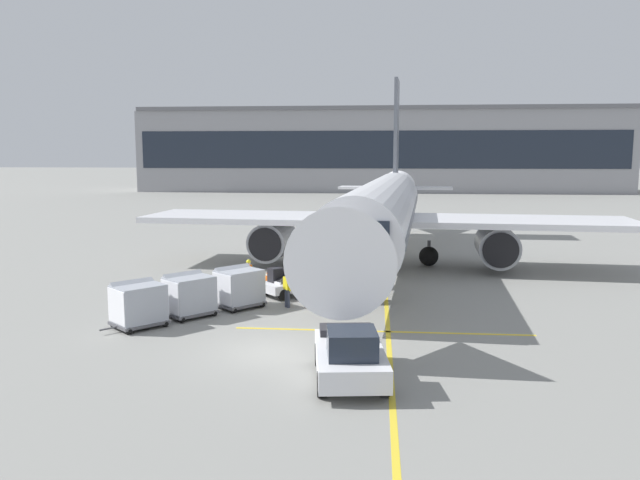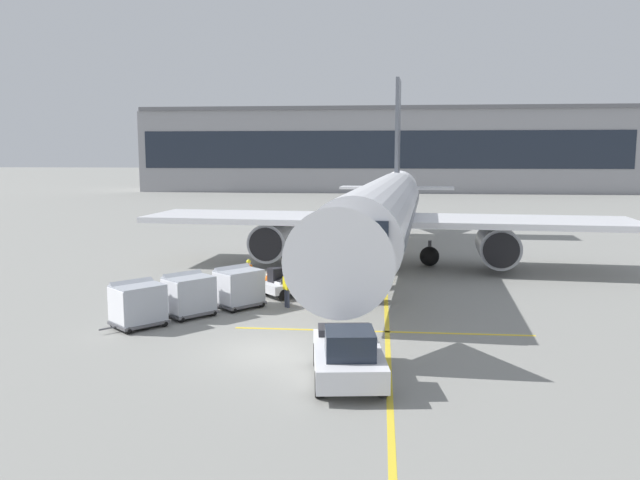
% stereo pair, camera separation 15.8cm
% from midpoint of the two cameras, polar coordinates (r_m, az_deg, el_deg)
% --- Properties ---
extents(ground_plane, '(600.00, 600.00, 0.00)m').
position_cam_midpoint_polar(ground_plane, '(22.98, -4.54, -10.13)').
color(ground_plane, gray).
extents(parked_airplane, '(30.54, 40.38, 13.39)m').
position_cam_midpoint_polar(parked_airplane, '(39.46, 5.59, 2.57)').
color(parked_airplane, white).
rests_on(parked_airplane, ground).
extents(belt_loader, '(4.83, 4.60, 2.71)m').
position_cam_midpoint_polar(belt_loader, '(31.97, -2.08, -3.46)').
color(belt_loader, silver).
rests_on(belt_loader, ground).
extents(baggage_cart_lead, '(2.52, 2.57, 1.91)m').
position_cam_midpoint_polar(baggage_cart_lead, '(29.33, -7.57, -4.20)').
color(baggage_cart_lead, '#515156').
rests_on(baggage_cart_lead, ground).
extents(baggage_cart_second, '(2.52, 2.57, 1.91)m').
position_cam_midpoint_polar(baggage_cart_second, '(28.11, -12.00, -4.83)').
color(baggage_cart_second, '#515156').
rests_on(baggage_cart_second, ground).
extents(baggage_cart_third, '(2.52, 2.57, 1.91)m').
position_cam_midpoint_polar(baggage_cart_third, '(26.91, -16.38, -5.55)').
color(baggage_cart_third, '#515156').
rests_on(baggage_cart_third, ground).
extents(pushback_tug, '(2.62, 4.62, 1.83)m').
position_cam_midpoint_polar(pushback_tug, '(19.98, 2.51, -10.41)').
color(pushback_tug, silver).
rests_on(pushback_tug, ground).
extents(ground_crew_by_loader, '(0.45, 0.43, 1.74)m').
position_cam_midpoint_polar(ground_crew_by_loader, '(30.73, -2.11, -3.59)').
color(ground_crew_by_loader, '#333847').
rests_on(ground_crew_by_loader, ground).
extents(ground_crew_by_carts, '(0.49, 0.41, 1.74)m').
position_cam_midpoint_polar(ground_crew_by_carts, '(30.38, -0.48, -3.72)').
color(ground_crew_by_carts, '#333847').
rests_on(ground_crew_by_carts, ground).
extents(ground_crew_marshaller, '(0.43, 0.46, 1.74)m').
position_cam_midpoint_polar(ground_crew_marshaller, '(29.13, -3.15, -4.23)').
color(ground_crew_marshaller, '#333847').
rests_on(ground_crew_marshaller, ground).
extents(ground_crew_wingwalker, '(0.33, 0.56, 1.74)m').
position_cam_midpoint_polar(ground_crew_wingwalker, '(32.31, -6.64, -3.07)').
color(ground_crew_wingwalker, '#514C42').
rests_on(ground_crew_wingwalker, ground).
extents(safety_cone_engine_keepout, '(0.55, 0.55, 0.63)m').
position_cam_midpoint_polar(safety_cone_engine_keepout, '(35.35, -4.88, -3.25)').
color(safety_cone_engine_keepout, black).
rests_on(safety_cone_engine_keepout, ground).
extents(apron_guidance_line_lead_in, '(0.20, 110.00, 0.01)m').
position_cam_midpoint_polar(apron_guidance_line_lead_in, '(39.23, 5.74, -2.60)').
color(apron_guidance_line_lead_in, yellow).
rests_on(apron_guidance_line_lead_in, ground).
extents(apron_guidance_line_stop_bar, '(12.00, 0.20, 0.01)m').
position_cam_midpoint_polar(apron_guidance_line_stop_bar, '(25.56, 5.57, -8.28)').
color(apron_guidance_line_stop_bar, yellow).
rests_on(apron_guidance_line_stop_bar, ground).
extents(terminal_building, '(90.29, 16.13, 15.65)m').
position_cam_midpoint_polar(terminal_building, '(122.00, 5.35, 8.12)').
color(terminal_building, '#939399').
rests_on(terminal_building, ground).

